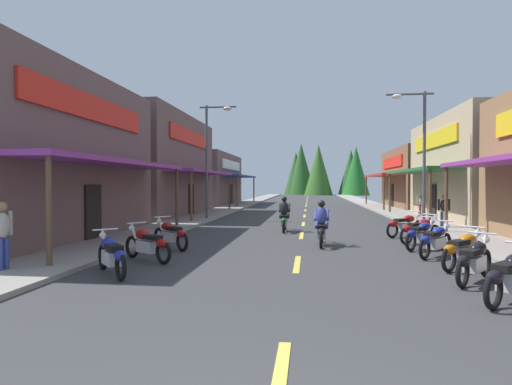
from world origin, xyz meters
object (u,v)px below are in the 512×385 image
(streetlamp_left, at_px, (212,146))
(motorcycle_parked_left_0, at_px, (112,254))
(motorcycle_parked_right_2, at_px, (463,249))
(pedestrian_browsing, at_px, (3,232))
(motorcycle_parked_right_1, at_px, (474,260))
(motorcycle_parked_right_5, at_px, (420,230))
(motorcycle_parked_left_1, at_px, (148,243))
(motorcycle_parked_right_0, at_px, (511,276))
(motorcycle_parked_left_2, at_px, (171,234))
(rider_cruising_trailing, at_px, (284,217))
(streetlamp_right, at_px, (417,140))
(motorcycle_parked_right_6, at_px, (405,225))
(rider_cruising_lead, at_px, (321,227))
(motorcycle_parked_right_4, at_px, (421,234))
(pedestrian_waiting, at_px, (444,209))
(motorcycle_parked_right_3, at_px, (435,240))
(pedestrian_by_shop, at_px, (422,203))

(streetlamp_left, bearing_deg, motorcycle_parked_left_0, -85.87)
(motorcycle_parked_right_2, bearing_deg, pedestrian_browsing, 145.27)
(motorcycle_parked_right_1, relative_size, motorcycle_parked_right_5, 1.00)
(motorcycle_parked_left_0, xyz_separation_m, motorcycle_parked_left_1, (0.16, 1.82, 0.00))
(motorcycle_parked_right_1, distance_m, motorcycle_parked_right_5, 6.04)
(motorcycle_parked_right_0, relative_size, motorcycle_parked_left_2, 0.96)
(motorcycle_parked_right_1, relative_size, rider_cruising_trailing, 0.82)
(motorcycle_parked_right_2, relative_size, motorcycle_parked_left_1, 0.88)
(streetlamp_right, xyz_separation_m, motorcycle_parked_right_6, (-1.19, -3.04, -3.68))
(motorcycle_parked_right_2, bearing_deg, motorcycle_parked_right_5, 43.28)
(motorcycle_parked_right_6, height_order, rider_cruising_lead, rider_cruising_lead)
(motorcycle_parked_right_4, relative_size, rider_cruising_trailing, 0.80)
(streetlamp_right, xyz_separation_m, pedestrian_waiting, (1.36, 0.45, -3.23))
(motorcycle_parked_right_2, xyz_separation_m, pedestrian_browsing, (-10.93, -2.06, 0.51))
(rider_cruising_lead, height_order, pedestrian_browsing, pedestrian_browsing)
(motorcycle_parked_right_4, relative_size, pedestrian_waiting, 1.06)
(rider_cruising_trailing, relative_size, pedestrian_waiting, 1.32)
(motorcycle_parked_right_1, height_order, motorcycle_parked_right_4, same)
(motorcycle_parked_right_3, xyz_separation_m, motorcycle_parked_right_6, (0.15, 4.65, 0.00))
(motorcycle_parked_right_6, bearing_deg, motorcycle_parked_right_3, -129.31)
(motorcycle_parked_left_0, height_order, rider_cruising_lead, rider_cruising_lead)
(motorcycle_parked_right_3, xyz_separation_m, motorcycle_parked_left_2, (-8.15, 0.47, 0.00))
(motorcycle_parked_right_0, distance_m, pedestrian_waiting, 13.23)
(streetlamp_right, bearing_deg, motorcycle_parked_left_2, -142.73)
(streetlamp_left, relative_size, rider_cruising_trailing, 3.12)
(motorcycle_parked_right_4, bearing_deg, motorcycle_parked_right_6, 36.25)
(motorcycle_parked_left_2, bearing_deg, pedestrian_by_shop, -87.28)
(rider_cruising_trailing, bearing_deg, motorcycle_parked_left_0, 159.00)
(streetlamp_right, height_order, motorcycle_parked_left_1, streetlamp_right)
(motorcycle_parked_right_6, bearing_deg, streetlamp_right, 31.30)
(motorcycle_parked_right_1, xyz_separation_m, motorcycle_parked_left_0, (-8.10, -0.31, 0.00))
(motorcycle_parked_right_0, distance_m, motorcycle_parked_left_2, 9.64)
(motorcycle_parked_right_6, bearing_deg, pedestrian_browsing, -179.64)
(pedestrian_waiting, bearing_deg, motorcycle_parked_right_0, -15.70)
(motorcycle_parked_left_0, distance_m, motorcycle_parked_left_1, 1.82)
(motorcycle_parked_left_1, bearing_deg, rider_cruising_trailing, -78.68)
(pedestrian_by_shop, bearing_deg, pedestrian_browsing, -30.37)
(motorcycle_parked_right_1, xyz_separation_m, motorcycle_parked_right_3, (0.11, 3.22, 0.00))
(pedestrian_by_shop, bearing_deg, rider_cruising_trailing, -35.96)
(motorcycle_parked_left_0, xyz_separation_m, rider_cruising_trailing, (3.46, 9.48, 0.17))
(motorcycle_parked_right_5, bearing_deg, rider_cruising_trailing, 110.67)
(streetlamp_right, xyz_separation_m, motorcycle_parked_right_3, (-1.34, -7.69, -3.68))
(streetlamp_right, distance_m, motorcycle_parked_right_4, 7.38)
(motorcycle_parked_left_2, bearing_deg, streetlamp_right, -100.99)
(streetlamp_right, xyz_separation_m, pedestrian_browsing, (-12.10, -11.50, -3.17))
(motorcycle_parked_right_3, relative_size, motorcycle_parked_right_6, 0.99)
(motorcycle_parked_right_4, height_order, motorcycle_parked_right_6, same)
(motorcycle_parked_right_4, xyz_separation_m, motorcycle_parked_left_2, (-8.12, -0.97, 0.00))
(streetlamp_left, height_order, motorcycle_parked_right_3, streetlamp_left)
(motorcycle_parked_right_3, xyz_separation_m, rider_cruising_trailing, (-4.76, 5.95, 0.17))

